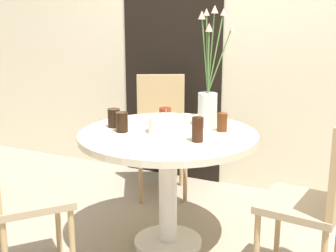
{
  "coord_description": "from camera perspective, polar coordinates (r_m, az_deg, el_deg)",
  "views": [
    {
      "loc": [
        1.16,
        -2.43,
        1.46
      ],
      "look_at": [
        0.0,
        0.0,
        0.77
      ],
      "focal_mm": 50.0,
      "sensor_mm": 36.0,
      "label": 1
    }
  ],
  "objects": [
    {
      "name": "dining_table",
      "position": [
        2.83,
        0.0,
        -3.42
      ],
      "size": [
        1.07,
        1.07,
        0.73
      ],
      "color": "beige",
      "rests_on": "ground_plane"
    },
    {
      "name": "doorway_panel",
      "position": [
        3.99,
        0.45,
        8.06
      ],
      "size": [
        0.9,
        0.01,
        2.05
      ],
      "color": "black",
      "rests_on": "ground_plane"
    },
    {
      "name": "ground_plane",
      "position": [
        3.06,
        0.0,
        -14.16
      ],
      "size": [
        16.0,
        16.0,
        0.0
      ],
      "primitive_type": "plane",
      "color": "gray"
    },
    {
      "name": "drink_glass_2",
      "position": [
        2.92,
        -6.6,
        0.98
      ],
      "size": [
        0.08,
        0.08,
        0.12
      ],
      "color": "black",
      "rests_on": "dining_table"
    },
    {
      "name": "drink_glass_0",
      "position": [
        2.83,
        6.61,
        0.48
      ],
      "size": [
        0.06,
        0.06,
        0.11
      ],
      "color": "#51280F",
      "rests_on": "dining_table"
    },
    {
      "name": "chair_right_flank",
      "position": [
        3.71,
        -0.82,
        -0.09
      ],
      "size": [
        0.54,
        0.54,
        0.94
      ],
      "rotation": [
        0.0,
        0.0,
        0.51
      ],
      "color": "#9E896B",
      "rests_on": "ground_plane"
    },
    {
      "name": "side_plate",
      "position": [
        3.17,
        -0.56,
        1.17
      ],
      "size": [
        0.2,
        0.2,
        0.01
      ],
      "color": "white",
      "rests_on": "dining_table"
    },
    {
      "name": "drink_glass_1",
      "position": [
        2.97,
        -0.35,
        1.22
      ],
      "size": [
        0.08,
        0.08,
        0.11
      ],
      "color": "maroon",
      "rests_on": "dining_table"
    },
    {
      "name": "wall_back",
      "position": [
        3.8,
        7.93,
        11.78
      ],
      "size": [
        8.0,
        0.05,
        2.6
      ],
      "color": "beige",
      "rests_on": "ground_plane"
    },
    {
      "name": "drink_glass_4",
      "position": [
        2.59,
        3.62,
        -0.43
      ],
      "size": [
        0.07,
        0.07,
        0.14
      ],
      "color": "#33190C",
      "rests_on": "dining_table"
    },
    {
      "name": "drink_glass_3",
      "position": [
        2.8,
        -5.65,
        0.48
      ],
      "size": [
        0.07,
        0.07,
        0.12
      ],
      "color": "black",
      "rests_on": "dining_table"
    },
    {
      "name": "birthday_cake",
      "position": [
        2.78,
        -0.26,
        0.19
      ],
      "size": [
        0.21,
        0.21,
        0.14
      ],
      "color": "white",
      "rests_on": "dining_table"
    },
    {
      "name": "flower_vase",
      "position": [
        2.92,
        4.94,
        3.85
      ],
      "size": [
        0.22,
        0.21,
        0.74
      ],
      "color": "silver",
      "rests_on": "dining_table"
    },
    {
      "name": "chair_far_back",
      "position": [
        2.61,
        -18.21,
        -7.15
      ],
      "size": [
        0.56,
        0.56,
        0.94
      ],
      "rotation": [
        0.0,
        0.0,
        2.46
      ],
      "color": "#9E896B",
      "rests_on": "ground_plane"
    },
    {
      "name": "chair_near_front",
      "position": [
        2.52,
        17.79,
        -7.87
      ],
      "size": [
        0.44,
        0.44,
        0.94
      ],
      "rotation": [
        0.0,
        0.0,
        4.61
      ],
      "color": "#9E896B",
      "rests_on": "ground_plane"
    }
  ]
}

